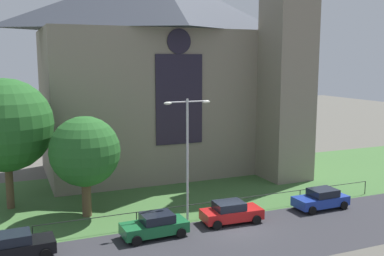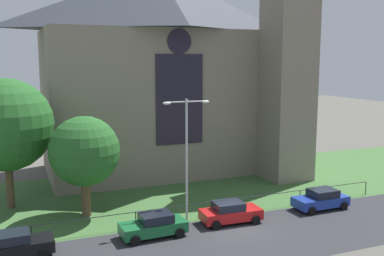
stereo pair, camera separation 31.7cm
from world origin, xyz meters
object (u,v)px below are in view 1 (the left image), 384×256
Objects in this scene: parked_car_black at (15,246)px; streetlamp_near at (187,145)px; tree_left_near at (85,152)px; parked_car_red at (231,212)px; church_building at (167,69)px; parked_car_blue at (321,199)px; parked_car_green at (155,225)px; tree_left_far at (6,125)px.

streetlamp_near is at bearing 6.68° from parked_car_black.
tree_left_near is 1.71× the size of parked_car_red.
parked_car_red is at bearing -93.80° from church_building.
church_building reaches higher than parked_car_blue.
parked_car_blue is at bearing 179.39° from parked_car_green.
tree_left_near is 0.85× the size of streetlamp_near.
parked_car_blue is at bearing -1.33° from parked_car_black.
parked_car_black is 1.01× the size of parked_car_blue.
church_building is 6.16× the size of parked_car_blue.
tree_left_far is at bearing -50.78° from parked_car_green.
streetlamp_near reaches higher than tree_left_near.
streetlamp_near reaches higher than parked_car_red.
tree_left_far is 13.95m from parked_car_green.
parked_car_green is at bearing -2.46° from parked_car_black.
parked_car_black is (0.12, -9.53, -5.66)m from tree_left_far.
parked_car_red is (13.96, 0.30, 0.00)m from parked_car_black.
parked_car_red is at bearing -33.25° from tree_left_far.
parked_car_blue is at bearing -17.28° from tree_left_near.
tree_left_far reaches higher than streetlamp_near.
streetlamp_near is 2.02× the size of parked_car_black.
parked_car_black is 13.96m from parked_car_red.
tree_left_far is 13.84m from streetlamp_near.
tree_left_near reaches higher than parked_car_blue.
parked_car_blue is (13.36, 0.35, 0.00)m from parked_car_green.
parked_car_green is (-2.98, -1.80, -4.70)m from streetlamp_near.
parked_car_black is at bearing -89.29° from tree_left_far.
parked_car_blue is (7.72, 0.01, 0.00)m from parked_car_red.
parked_car_green is (8.43, -9.57, -5.66)m from tree_left_far.
tree_left_far is 11.08m from parked_car_black.
tree_left_near is at bearing -61.03° from parked_car_green.
parked_car_blue is (21.79, -9.22, -5.66)m from tree_left_far.
tree_left_far reaches higher than parked_car_red.
church_building is 15.85m from streetlamp_near.
parked_car_green is at bearing -58.89° from tree_left_near.
tree_left_far reaches higher than parked_car_blue.
parked_car_red and parked_car_blue have the same top height.
tree_left_near reaches higher than parked_car_black.
parked_car_blue is (6.65, -16.07, -9.53)m from church_building.
tree_left_far is at bearing 88.57° from parked_car_black.
parked_car_green is (3.35, -5.56, -4.01)m from tree_left_near.
tree_left_near is 1.71× the size of parked_car_green.
tree_left_far is at bearing 141.63° from tree_left_near.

